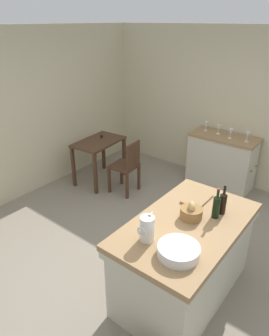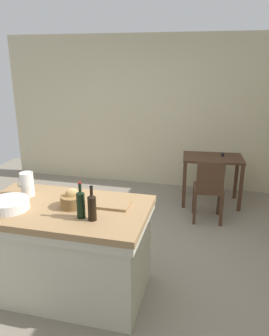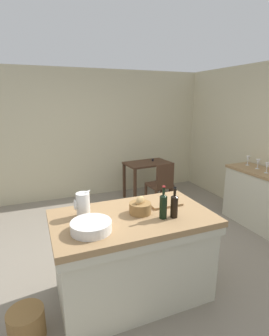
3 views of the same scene
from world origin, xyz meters
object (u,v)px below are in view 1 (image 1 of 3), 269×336
wash_bowl (179,251)px  cutting_board (197,199)px  island_table (185,256)px  wine_bottle_dark (223,202)px  wine_glass_left (231,132)px  pitcher (147,229)px  wooden_chair (127,165)px  side_cabinet (221,161)px  bread_basket (191,212)px  writing_desk (99,148)px  wine_glass_middle (219,128)px  wine_glass_far_left (248,135)px  wine_bottle_amber (216,206)px  wine_glass_right (206,124)px

wash_bowl → cutting_board: bearing=18.5°
island_table → wine_bottle_dark: 0.67m
island_table → wine_glass_left: bearing=13.8°
pitcher → cutting_board: bearing=-2.0°
wooden_chair → island_table: bearing=-125.1°
pitcher → wash_bowl: 0.33m
side_cabinet → wooden_chair: (-1.20, 1.12, 0.04)m
wooden_chair → bread_basket: bread_basket is taller
wine_glass_left → island_table: bearing=-166.2°
writing_desk → wine_glass_middle: (1.19, -1.64, 0.39)m
wine_glass_left → wine_glass_far_left: bearing=-87.8°
writing_desk → wine_bottle_dark: bearing=-109.7°
island_table → wine_bottle_amber: 0.62m
wine_bottle_dark → wine_glass_left: wine_bottle_dark is taller
wine_glass_left → wine_bottle_amber: bearing=-160.8°
wine_glass_middle → wine_bottle_dark: bearing=-154.6°
cutting_board → wine_glass_far_left: wine_glass_far_left is taller
side_cabinet → wooden_chair: size_ratio=1.23×
bread_basket → wine_glass_far_left: bearing=7.5°
wine_glass_far_left → wine_glass_right: (0.09, 0.75, -0.00)m
side_cabinet → wine_glass_middle: 0.58m
bread_basket → wine_bottle_dark: (0.27, -0.20, 0.06)m
wine_glass_right → wine_bottle_dark: bearing=-149.9°
wine_glass_right → wine_bottle_amber: bearing=-151.5°
wash_bowl → pitcher: bearing=90.8°
wine_bottle_dark → wooden_chair: bearing=65.2°
wine_bottle_dark → wine_glass_far_left: 2.15m
island_table → cutting_board: (0.42, 0.13, 0.43)m
bread_basket → cutting_board: (0.33, 0.11, -0.05)m
island_table → bread_basket: bread_basket is taller
island_table → side_cabinet: size_ratio=1.39×
bread_basket → wine_bottle_dark: size_ratio=0.72×
side_cabinet → wine_bottle_dark: wine_bottle_dark is taller
wooden_chair → wash_bowl: bearing=-131.0°
wine_bottle_amber → wooden_chair: bearing=62.5°
bread_basket → wine_glass_far_left: (2.35, 0.31, 0.06)m
wine_bottle_dark → wine_glass_middle: size_ratio=1.94×
island_table → side_cabinet: 2.58m
pitcher → bread_basket: (0.54, -0.14, -0.06)m
wine_glass_far_left → wine_glass_middle: wine_glass_far_left is taller
wine_glass_middle → wine_glass_right: (0.03, 0.24, 0.00)m
writing_desk → wooden_chair: size_ratio=1.04×
cutting_board → wine_glass_left: 2.06m
island_table → wine_glass_right: size_ratio=9.78×
wine_bottle_dark → wine_bottle_amber: 0.11m
wine_glass_far_left → wine_glass_left: size_ratio=1.03×
island_table → wooden_chair: 2.23m
cutting_board → wine_bottle_dark: wine_bottle_dark is taller
side_cabinet → wine_glass_left: bearing=-114.5°
wash_bowl → wine_glass_right: size_ratio=2.22×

